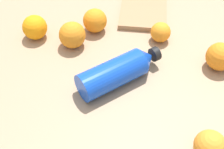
{
  "coord_description": "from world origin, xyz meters",
  "views": [
    {
      "loc": [
        -0.53,
        -0.12,
        0.65
      ],
      "look_at": [
        0.02,
        0.05,
        0.04
      ],
      "focal_mm": 50.47,
      "sensor_mm": 36.0,
      "label": 1
    }
  ],
  "objects_px": {
    "orange_4": "(210,146)",
    "cutting_board": "(144,9)",
    "water_bottle": "(119,71)",
    "orange_0": "(161,32)",
    "orange_2": "(95,21)",
    "orange_3": "(35,27)",
    "orange_5": "(72,35)",
    "orange_1": "(220,57)"
  },
  "relations": [
    {
      "from": "orange_0",
      "to": "orange_2",
      "type": "relative_size",
      "value": 0.82
    },
    {
      "from": "orange_5",
      "to": "orange_3",
      "type": "bearing_deg",
      "value": 88.91
    },
    {
      "from": "orange_0",
      "to": "cutting_board",
      "type": "height_order",
      "value": "orange_0"
    },
    {
      "from": "orange_2",
      "to": "cutting_board",
      "type": "relative_size",
      "value": 0.34
    },
    {
      "from": "water_bottle",
      "to": "orange_3",
      "type": "bearing_deg",
      "value": 110.74
    },
    {
      "from": "water_bottle",
      "to": "orange_0",
      "type": "xyz_separation_m",
      "value": [
        0.21,
        -0.07,
        -0.01
      ]
    },
    {
      "from": "orange_2",
      "to": "orange_4",
      "type": "xyz_separation_m",
      "value": [
        -0.35,
        -0.39,
        -0.0
      ]
    },
    {
      "from": "orange_2",
      "to": "orange_5",
      "type": "height_order",
      "value": "orange_5"
    },
    {
      "from": "orange_3",
      "to": "orange_5",
      "type": "bearing_deg",
      "value": -91.09
    },
    {
      "from": "water_bottle",
      "to": "orange_3",
      "type": "height_order",
      "value": "same"
    },
    {
      "from": "orange_1",
      "to": "cutting_board",
      "type": "distance_m",
      "value": 0.34
    },
    {
      "from": "orange_1",
      "to": "orange_3",
      "type": "relative_size",
      "value": 1.04
    },
    {
      "from": "water_bottle",
      "to": "orange_2",
      "type": "xyz_separation_m",
      "value": [
        0.19,
        0.14,
        -0.0
      ]
    },
    {
      "from": "water_bottle",
      "to": "orange_5",
      "type": "xyz_separation_m",
      "value": [
        0.1,
        0.18,
        0.0
      ]
    },
    {
      "from": "orange_1",
      "to": "orange_4",
      "type": "height_order",
      "value": "orange_1"
    },
    {
      "from": "orange_4",
      "to": "cutting_board",
      "type": "relative_size",
      "value": 0.32
    },
    {
      "from": "orange_2",
      "to": "cutting_board",
      "type": "bearing_deg",
      "value": -40.52
    },
    {
      "from": "orange_0",
      "to": "orange_1",
      "type": "distance_m",
      "value": 0.2
    },
    {
      "from": "orange_4",
      "to": "orange_3",
      "type": "bearing_deg",
      "value": 64.9
    },
    {
      "from": "cutting_board",
      "to": "orange_1",
      "type": "bearing_deg",
      "value": -137.8
    },
    {
      "from": "orange_3",
      "to": "orange_4",
      "type": "xyz_separation_m",
      "value": [
        -0.26,
        -0.56,
        -0.0
      ]
    },
    {
      "from": "orange_0",
      "to": "orange_1",
      "type": "xyz_separation_m",
      "value": [
        -0.07,
        -0.18,
        0.01
      ]
    },
    {
      "from": "orange_2",
      "to": "cutting_board",
      "type": "height_order",
      "value": "orange_2"
    },
    {
      "from": "orange_1",
      "to": "orange_2",
      "type": "bearing_deg",
      "value": 82.12
    },
    {
      "from": "water_bottle",
      "to": "cutting_board",
      "type": "bearing_deg",
      "value": 41.39
    },
    {
      "from": "orange_2",
      "to": "orange_3",
      "type": "xyz_separation_m",
      "value": [
        -0.09,
        0.17,
        0.0
      ]
    },
    {
      "from": "orange_1",
      "to": "cutting_board",
      "type": "height_order",
      "value": "orange_1"
    },
    {
      "from": "cutting_board",
      "to": "orange_3",
      "type": "bearing_deg",
      "value": 118.12
    },
    {
      "from": "orange_0",
      "to": "orange_2",
      "type": "distance_m",
      "value": 0.21
    },
    {
      "from": "orange_1",
      "to": "orange_5",
      "type": "xyz_separation_m",
      "value": [
        -0.04,
        0.44,
        0.0
      ]
    },
    {
      "from": "orange_0",
      "to": "orange_1",
      "type": "height_order",
      "value": "orange_1"
    },
    {
      "from": "orange_4",
      "to": "cutting_board",
      "type": "bearing_deg",
      "value": 28.16
    },
    {
      "from": "orange_0",
      "to": "orange_5",
      "type": "bearing_deg",
      "value": 112.49
    },
    {
      "from": "orange_1",
      "to": "water_bottle",
      "type": "bearing_deg",
      "value": 118.26
    },
    {
      "from": "orange_0",
      "to": "orange_3",
      "type": "xyz_separation_m",
      "value": [
        -0.1,
        0.38,
        0.01
      ]
    },
    {
      "from": "orange_4",
      "to": "cutting_board",
      "type": "distance_m",
      "value": 0.57
    },
    {
      "from": "orange_1",
      "to": "orange_0",
      "type": "bearing_deg",
      "value": 69.68
    },
    {
      "from": "orange_1",
      "to": "orange_4",
      "type": "relative_size",
      "value": 1.1
    },
    {
      "from": "orange_5",
      "to": "cutting_board",
      "type": "relative_size",
      "value": 0.36
    },
    {
      "from": "orange_5",
      "to": "orange_1",
      "type": "bearing_deg",
      "value": -85.2
    },
    {
      "from": "orange_5",
      "to": "water_bottle",
      "type": "bearing_deg",
      "value": -119.53
    },
    {
      "from": "water_bottle",
      "to": "cutting_board",
      "type": "height_order",
      "value": "water_bottle"
    }
  ]
}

